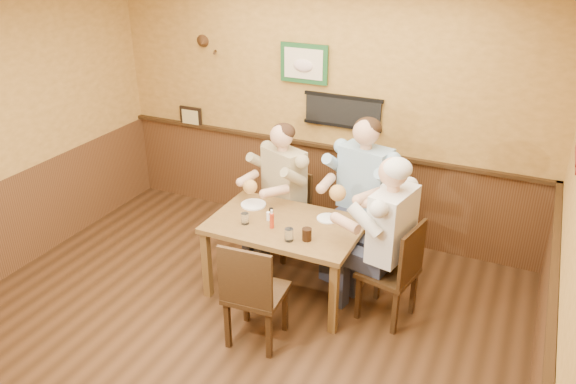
% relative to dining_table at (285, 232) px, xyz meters
% --- Properties ---
extents(room, '(5.02, 5.03, 2.81)m').
position_rel_dining_table_xyz_m(room, '(-0.07, -0.94, 1.03)').
color(room, '#321D0F').
rests_on(room, ground).
extents(dining_table, '(1.40, 0.90, 0.75)m').
position_rel_dining_table_xyz_m(dining_table, '(0.00, 0.00, 0.00)').
color(dining_table, brown).
rests_on(dining_table, ground).
extents(chair_back_left, '(0.56, 0.56, 0.93)m').
position_rel_dining_table_xyz_m(chair_back_left, '(-0.32, 0.64, -0.19)').
color(chair_back_left, '#382412').
rests_on(chair_back_left, ground).
extents(chair_back_right, '(0.56, 0.56, 1.01)m').
position_rel_dining_table_xyz_m(chair_back_right, '(0.51, 0.76, -0.15)').
color(chair_back_right, '#382412').
rests_on(chair_back_right, ground).
extents(chair_right_end, '(0.53, 0.53, 0.98)m').
position_rel_dining_table_xyz_m(chair_right_end, '(0.99, 0.02, -0.17)').
color(chair_right_end, '#382412').
rests_on(chair_right_end, ground).
extents(chair_near_side, '(0.50, 0.50, 1.00)m').
position_rel_dining_table_xyz_m(chair_near_side, '(0.08, -0.75, -0.16)').
color(chair_near_side, '#382412').
rests_on(chair_near_side, ground).
extents(diner_tan_shirt, '(0.80, 0.80, 1.33)m').
position_rel_dining_table_xyz_m(diner_tan_shirt, '(-0.32, 0.64, 0.00)').
color(diner_tan_shirt, tan).
rests_on(diner_tan_shirt, ground).
extents(diner_blue_polo, '(0.80, 0.80, 1.45)m').
position_rel_dining_table_xyz_m(diner_blue_polo, '(0.51, 0.76, 0.07)').
color(diner_blue_polo, '#89AECD').
rests_on(diner_blue_polo, ground).
extents(diner_white_elder, '(0.76, 0.76, 1.40)m').
position_rel_dining_table_xyz_m(diner_white_elder, '(0.99, 0.02, 0.04)').
color(diner_white_elder, silver).
rests_on(diner_white_elder, ground).
extents(water_glass_left, '(0.09, 0.09, 0.11)m').
position_rel_dining_table_xyz_m(water_glass_left, '(-0.33, -0.17, 0.15)').
color(water_glass_left, white).
rests_on(water_glass_left, dining_table).
extents(water_glass_mid, '(0.08, 0.08, 0.12)m').
position_rel_dining_table_xyz_m(water_glass_mid, '(0.16, -0.28, 0.15)').
color(water_glass_mid, white).
rests_on(water_glass_mid, dining_table).
extents(cola_tumbler, '(0.11, 0.11, 0.11)m').
position_rel_dining_table_xyz_m(cola_tumbler, '(0.30, -0.20, 0.15)').
color(cola_tumbler, black).
rests_on(cola_tumbler, dining_table).
extents(hot_sauce_bottle, '(0.04, 0.04, 0.16)m').
position_rel_dining_table_xyz_m(hot_sauce_bottle, '(-0.07, -0.13, 0.17)').
color(hot_sauce_bottle, red).
rests_on(hot_sauce_bottle, dining_table).
extents(salt_shaker, '(0.04, 0.04, 0.09)m').
position_rel_dining_table_xyz_m(salt_shaker, '(-0.17, -0.02, 0.13)').
color(salt_shaker, white).
rests_on(salt_shaker, dining_table).
extents(pepper_shaker, '(0.05, 0.05, 0.10)m').
position_rel_dining_table_xyz_m(pepper_shaker, '(-0.17, 0.05, 0.14)').
color(pepper_shaker, black).
rests_on(pepper_shaker, dining_table).
extents(plate_far_left, '(0.32, 0.32, 0.02)m').
position_rel_dining_table_xyz_m(plate_far_left, '(-0.44, 0.20, 0.10)').
color(plate_far_left, white).
rests_on(plate_far_left, dining_table).
extents(plate_far_right, '(0.25, 0.25, 0.01)m').
position_rel_dining_table_xyz_m(plate_far_right, '(0.33, 0.24, 0.10)').
color(plate_far_right, white).
rests_on(plate_far_right, dining_table).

